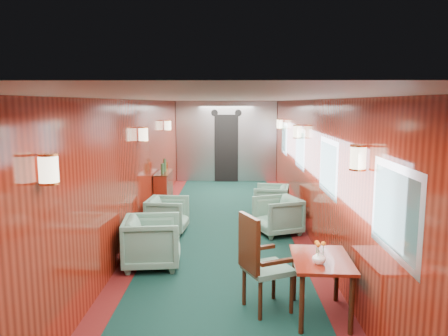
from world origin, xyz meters
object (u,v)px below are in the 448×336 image
at_px(dining_table, 321,268).
at_px(armchair_right_far, 271,200).
at_px(side_chair, 259,259).
at_px(armchair_left_near, 152,242).
at_px(armchair_left_far, 168,215).
at_px(armchair_right_near, 278,216).
at_px(credenza, 164,191).

height_order(dining_table, armchair_right_far, dining_table).
relative_size(side_chair, armchair_right_far, 1.61).
bearing_deg(dining_table, armchair_left_near, 148.02).
xyz_separation_m(dining_table, armchair_left_far, (-2.14, 3.14, -0.24)).
bearing_deg(side_chair, armchair_left_far, 91.58).
height_order(armchair_left_near, armchair_right_near, armchair_left_near).
height_order(side_chair, armchair_left_far, side_chair).
bearing_deg(side_chair, armchair_right_far, 58.50).
bearing_deg(dining_table, armchair_left_far, 126.91).
relative_size(armchair_left_near, armchair_right_far, 1.15).
xyz_separation_m(side_chair, armchair_left_far, (-1.47, 3.02, -0.29)).
bearing_deg(armchair_left_near, credenza, -0.21).
bearing_deg(armchair_right_near, armchair_left_far, -112.46).
relative_size(dining_table, armchair_left_near, 1.15).
relative_size(armchair_right_near, armchair_right_far, 1.05).
bearing_deg(side_chair, armchair_right_near, 55.54).
bearing_deg(dining_table, armchair_right_near, 95.28).
xyz_separation_m(armchair_left_near, armchair_left_far, (-0.02, 1.67, -0.04)).
distance_m(armchair_left_near, armchair_left_far, 1.67).
distance_m(side_chair, armchair_left_near, 1.99).
bearing_deg(dining_table, credenza, 119.90).
bearing_deg(armchair_right_far, armchair_left_near, -23.69).
bearing_deg(armchair_left_far, armchair_right_near, -86.46).
xyz_separation_m(armchair_left_far, armchair_right_far, (2.01, 1.28, -0.00)).
distance_m(credenza, armchair_left_far, 1.66).
xyz_separation_m(armchair_left_near, armchair_right_near, (1.97, 1.62, -0.03)).
relative_size(dining_table, credenza, 0.81).
relative_size(armchair_left_far, armchair_right_near, 0.96).
distance_m(credenza, armchair_right_near, 2.86).
distance_m(dining_table, armchair_left_near, 2.58).
relative_size(side_chair, credenza, 0.99).
bearing_deg(armchair_right_far, armchair_left_far, -47.24).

